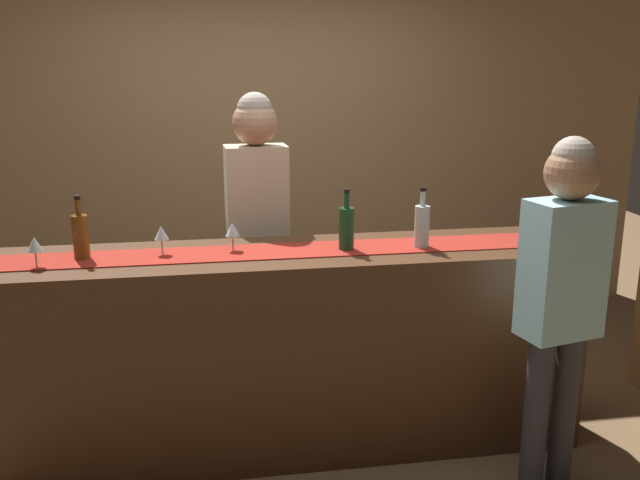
{
  "coord_description": "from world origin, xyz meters",
  "views": [
    {
      "loc": [
        -0.37,
        -3.28,
        1.96
      ],
      "look_at": [
        0.17,
        0.0,
        1.08
      ],
      "focal_mm": 39.63,
      "sensor_mm": 36.0,
      "label": 1
    }
  ],
  "objects_px": {
    "customer_sipping": "(562,283)",
    "bartender": "(257,213)",
    "wine_glass_mid_counter": "(161,234)",
    "wine_glass_far_end": "(35,245)",
    "wine_bottle_amber": "(81,236)",
    "wine_glass_near_customer": "(232,230)",
    "wine_bottle_clear": "(422,225)",
    "wine_bottle_green": "(346,228)"
  },
  "relations": [
    {
      "from": "wine_glass_near_customer",
      "to": "wine_glass_far_end",
      "type": "distance_m",
      "value": 0.89
    },
    {
      "from": "customer_sipping",
      "to": "wine_glass_far_end",
      "type": "bearing_deg",
      "value": 154.66
    },
    {
      "from": "wine_glass_mid_counter",
      "to": "wine_bottle_clear",
      "type": "bearing_deg",
      "value": -3.08
    },
    {
      "from": "wine_glass_near_customer",
      "to": "wine_glass_mid_counter",
      "type": "bearing_deg",
      "value": -177.45
    },
    {
      "from": "wine_glass_near_customer",
      "to": "customer_sipping",
      "type": "relative_size",
      "value": 0.09
    },
    {
      "from": "customer_sipping",
      "to": "bartender",
      "type": "bearing_deg",
      "value": 123.44
    },
    {
      "from": "wine_glass_far_end",
      "to": "bartender",
      "type": "relative_size",
      "value": 0.08
    },
    {
      "from": "wine_glass_far_end",
      "to": "customer_sipping",
      "type": "relative_size",
      "value": 0.09
    },
    {
      "from": "customer_sipping",
      "to": "wine_glass_near_customer",
      "type": "bearing_deg",
      "value": 142.6
    },
    {
      "from": "wine_bottle_clear",
      "to": "bartender",
      "type": "height_order",
      "value": "bartender"
    },
    {
      "from": "wine_bottle_green",
      "to": "wine_glass_far_end",
      "type": "xyz_separation_m",
      "value": [
        -1.43,
        -0.06,
        -0.01
      ]
    },
    {
      "from": "wine_glass_far_end",
      "to": "wine_glass_near_customer",
      "type": "bearing_deg",
      "value": 8.41
    },
    {
      "from": "wine_bottle_clear",
      "to": "wine_bottle_green",
      "type": "relative_size",
      "value": 1.0
    },
    {
      "from": "wine_bottle_clear",
      "to": "wine_glass_near_customer",
      "type": "bearing_deg",
      "value": 174.88
    },
    {
      "from": "wine_glass_mid_counter",
      "to": "customer_sipping",
      "type": "height_order",
      "value": "customer_sipping"
    },
    {
      "from": "wine_bottle_clear",
      "to": "wine_glass_near_customer",
      "type": "height_order",
      "value": "wine_bottle_clear"
    },
    {
      "from": "customer_sipping",
      "to": "wine_glass_mid_counter",
      "type": "bearing_deg",
      "value": 147.39
    },
    {
      "from": "wine_bottle_amber",
      "to": "wine_glass_mid_counter",
      "type": "relative_size",
      "value": 2.1
    },
    {
      "from": "wine_bottle_green",
      "to": "wine_glass_near_customer",
      "type": "xyz_separation_m",
      "value": [
        -0.55,
        0.07,
        -0.01
      ]
    },
    {
      "from": "bartender",
      "to": "customer_sipping",
      "type": "distance_m",
      "value": 1.7
    },
    {
      "from": "wine_glass_near_customer",
      "to": "customer_sipping",
      "type": "xyz_separation_m",
      "value": [
        1.38,
        -0.63,
        -0.14
      ]
    },
    {
      "from": "wine_glass_near_customer",
      "to": "wine_glass_mid_counter",
      "type": "distance_m",
      "value": 0.33
    },
    {
      "from": "wine_glass_far_end",
      "to": "wine_bottle_clear",
      "type": "bearing_deg",
      "value": 1.51
    },
    {
      "from": "wine_bottle_amber",
      "to": "wine_glass_far_end",
      "type": "bearing_deg",
      "value": -148.34
    },
    {
      "from": "wine_glass_mid_counter",
      "to": "bartender",
      "type": "height_order",
      "value": "bartender"
    },
    {
      "from": "wine_bottle_amber",
      "to": "wine_glass_mid_counter",
      "type": "distance_m",
      "value": 0.37
    },
    {
      "from": "wine_glass_mid_counter",
      "to": "wine_glass_far_end",
      "type": "height_order",
      "value": "same"
    },
    {
      "from": "wine_bottle_amber",
      "to": "wine_glass_near_customer",
      "type": "bearing_deg",
      "value": 1.55
    },
    {
      "from": "wine_bottle_clear",
      "to": "customer_sipping",
      "type": "height_order",
      "value": "customer_sipping"
    },
    {
      "from": "wine_bottle_amber",
      "to": "wine_glass_far_end",
      "type": "xyz_separation_m",
      "value": [
        -0.18,
        -0.11,
        -0.01
      ]
    },
    {
      "from": "wine_bottle_clear",
      "to": "wine_bottle_amber",
      "type": "height_order",
      "value": "same"
    },
    {
      "from": "wine_bottle_amber",
      "to": "wine_bottle_green",
      "type": "xyz_separation_m",
      "value": [
        1.25,
        -0.05,
        0.0
      ]
    },
    {
      "from": "wine_glass_mid_counter",
      "to": "customer_sipping",
      "type": "xyz_separation_m",
      "value": [
        1.72,
        -0.62,
        -0.14
      ]
    },
    {
      "from": "wine_bottle_green",
      "to": "wine_glass_mid_counter",
      "type": "relative_size",
      "value": 2.1
    },
    {
      "from": "wine_bottle_clear",
      "to": "customer_sipping",
      "type": "xyz_separation_m",
      "value": [
        0.46,
        -0.55,
        -0.14
      ]
    },
    {
      "from": "wine_glass_mid_counter",
      "to": "wine_glass_far_end",
      "type": "bearing_deg",
      "value": -168.07
    },
    {
      "from": "wine_bottle_green",
      "to": "wine_glass_mid_counter",
      "type": "height_order",
      "value": "wine_bottle_green"
    },
    {
      "from": "wine_glass_near_customer",
      "to": "wine_glass_far_end",
      "type": "relative_size",
      "value": 1.0
    },
    {
      "from": "wine_bottle_clear",
      "to": "wine_glass_near_customer",
      "type": "distance_m",
      "value": 0.93
    },
    {
      "from": "wine_glass_far_end",
      "to": "bartender",
      "type": "distance_m",
      "value": 1.24
    },
    {
      "from": "wine_bottle_clear",
      "to": "wine_bottle_amber",
      "type": "distance_m",
      "value": 1.62
    },
    {
      "from": "wine_bottle_clear",
      "to": "bartender",
      "type": "relative_size",
      "value": 0.17
    }
  ]
}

